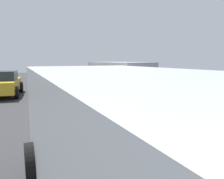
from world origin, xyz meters
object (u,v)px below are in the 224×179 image
(parked_van_behind_right, at_px, (119,76))
(parked_van_row_back_far, at_px, (137,144))
(art_car_decorated, at_px, (118,93))
(parked_sedan_row_back_center, at_px, (70,80))
(parked_sedan_far_right, at_px, (1,83))

(parked_van_behind_right, bearing_deg, parked_van_row_back_far, 150.57)
(art_car_decorated, distance_m, parked_van_row_back_far, 6.12)
(parked_sedan_row_back_center, distance_m, parked_sedan_far_right, 4.23)
(parked_van_behind_right, height_order, parked_sedan_far_right, parked_van_behind_right)
(parked_sedan_row_back_center, relative_size, parked_sedan_far_right, 1.13)
(art_car_decorated, height_order, parked_van_behind_right, parked_van_behind_right)
(art_car_decorated, relative_size, parked_van_row_back_far, 0.92)
(art_car_decorated, xyz_separation_m, parked_van_row_back_far, (-5.62, 2.39, 0.38))
(art_car_decorated, relative_size, parked_sedan_row_back_center, 1.02)
(art_car_decorated, distance_m, parked_sedan_far_right, 7.49)
(parked_van_behind_right, xyz_separation_m, parked_sedan_far_right, (1.69, 6.65, -0.37))
(parked_van_behind_right, bearing_deg, art_car_decorated, 149.06)
(parked_van_behind_right, relative_size, parked_sedan_row_back_center, 1.12)
(parked_van_row_back_far, bearing_deg, art_car_decorated, -23.82)
(parked_van_row_back_far, bearing_deg, parked_sedan_row_back_center, -9.68)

